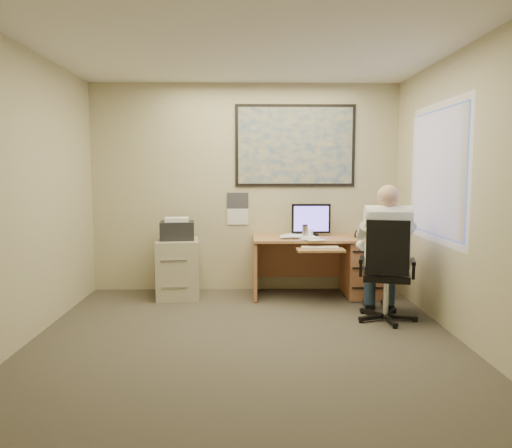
{
  "coord_description": "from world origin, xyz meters",
  "views": [
    {
      "loc": [
        0.0,
        -4.3,
        1.56
      ],
      "look_at": [
        0.12,
        1.3,
        0.98
      ],
      "focal_mm": 35.0,
      "sensor_mm": 36.0,
      "label": 1
    }
  ],
  "objects_px": {
    "desk": "(342,261)",
    "filing_cabinet": "(178,263)",
    "person": "(386,253)",
    "office_chair": "(389,291)"
  },
  "relations": [
    {
      "from": "desk",
      "to": "filing_cabinet",
      "type": "height_order",
      "value": "desk"
    },
    {
      "from": "filing_cabinet",
      "to": "desk",
      "type": "bearing_deg",
      "value": -5.59
    },
    {
      "from": "filing_cabinet",
      "to": "person",
      "type": "xyz_separation_m",
      "value": [
        2.33,
        -1.01,
        0.28
      ]
    },
    {
      "from": "filing_cabinet",
      "to": "person",
      "type": "distance_m",
      "value": 2.56
    },
    {
      "from": "desk",
      "to": "office_chair",
      "type": "xyz_separation_m",
      "value": [
        0.27,
        -1.12,
        -0.13
      ]
    },
    {
      "from": "filing_cabinet",
      "to": "office_chair",
      "type": "relative_size",
      "value": 0.92
    },
    {
      "from": "office_chair",
      "to": "person",
      "type": "bearing_deg",
      "value": 114.93
    },
    {
      "from": "filing_cabinet",
      "to": "office_chair",
      "type": "distance_m",
      "value": 2.59
    },
    {
      "from": "filing_cabinet",
      "to": "person",
      "type": "relative_size",
      "value": 0.7
    },
    {
      "from": "person",
      "to": "desk",
      "type": "bearing_deg",
      "value": 110.01
    }
  ]
}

